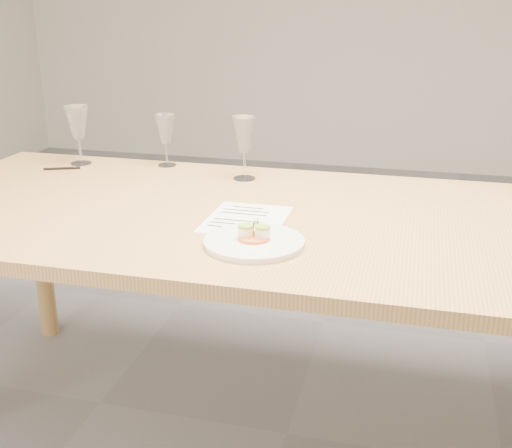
% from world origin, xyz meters
% --- Properties ---
extents(ground, '(7.00, 7.00, 0.00)m').
position_xyz_m(ground, '(0.00, 0.00, 0.00)').
color(ground, slate).
rests_on(ground, ground).
extents(dining_table, '(2.40, 1.00, 0.75)m').
position_xyz_m(dining_table, '(0.00, 0.00, 0.68)').
color(dining_table, tan).
rests_on(dining_table, ground).
extents(dinner_plate, '(0.25, 0.25, 0.07)m').
position_xyz_m(dinner_plate, '(-0.04, -0.25, 0.76)').
color(dinner_plate, white).
rests_on(dinner_plate, dining_table).
extents(recipe_sheet, '(0.22, 0.27, 0.00)m').
position_xyz_m(recipe_sheet, '(-0.12, -0.07, 0.75)').
color(recipe_sheet, white).
rests_on(recipe_sheet, dining_table).
extents(ballpoint_pen, '(0.12, 0.06, 0.01)m').
position_xyz_m(ballpoint_pen, '(-0.90, 0.29, 0.75)').
color(ballpoint_pen, black).
rests_on(ballpoint_pen, dining_table).
extents(wine_glass_0, '(0.09, 0.09, 0.21)m').
position_xyz_m(wine_glass_0, '(-0.87, 0.39, 0.90)').
color(wine_glass_0, white).
rests_on(wine_glass_0, dining_table).
extents(wine_glass_1, '(0.08, 0.08, 0.19)m').
position_xyz_m(wine_glass_1, '(-0.55, 0.44, 0.88)').
color(wine_glass_1, white).
rests_on(wine_glass_1, dining_table).
extents(wine_glass_2, '(0.09, 0.09, 0.21)m').
position_xyz_m(wine_glass_2, '(-0.23, 0.34, 0.90)').
color(wine_glass_2, white).
rests_on(wine_glass_2, dining_table).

